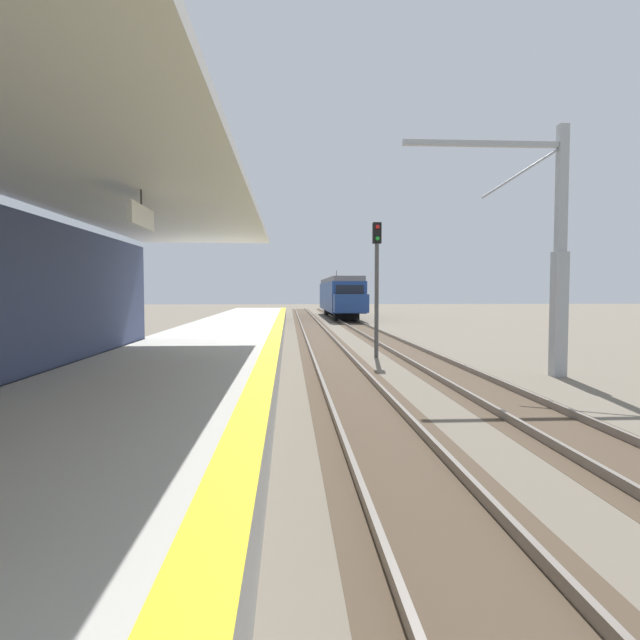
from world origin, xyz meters
The scene contains 6 objects.
station_platform centered at (-2.50, 16.00, 0.45)m, with size 5.00×80.00×0.91m.
track_pair_nearest_platform centered at (1.90, 20.00, 0.05)m, with size 2.34×120.00×0.16m.
track_pair_middle centered at (5.30, 20.00, 0.05)m, with size 2.34×120.00×0.16m.
approaching_train centered at (5.30, 53.74, 2.18)m, with size 2.93×19.60×4.76m.
rail_signal_post centered at (3.66, 21.37, 3.19)m, with size 0.32×0.34×5.20m.
catenary_pylon_far_side centered at (8.10, 16.50, 3.60)m, with size 5.00×0.40×7.50m.
Camera 1 is at (0.27, 0.64, 2.56)m, focal length 30.44 mm.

